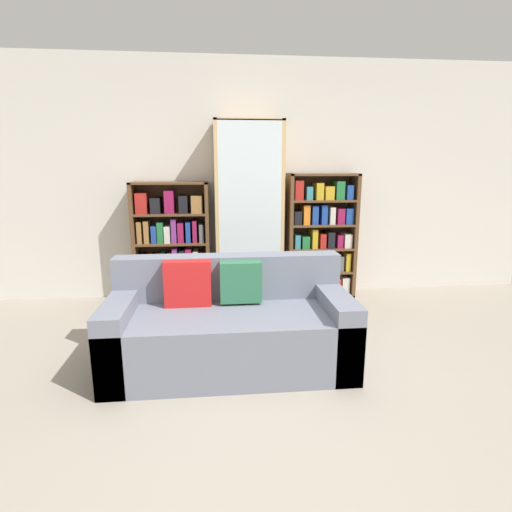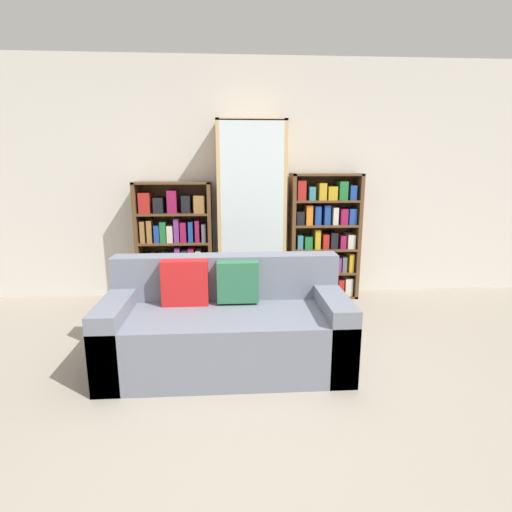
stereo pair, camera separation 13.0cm
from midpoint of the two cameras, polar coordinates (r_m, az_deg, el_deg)
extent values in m
plane|color=gray|center=(2.69, 1.02, -21.83)|extent=(16.00, 16.00, 0.00)
cube|color=beige|center=(4.72, -1.45, 10.67)|extent=(7.18, 0.06, 2.70)
cube|color=slate|center=(3.14, -2.99, -11.66)|extent=(1.83, 0.83, 0.46)
cube|color=slate|center=(3.30, -3.15, -2.91)|extent=(1.83, 0.20, 0.36)
cube|color=slate|center=(3.22, -17.92, -10.54)|extent=(0.20, 0.83, 0.58)
cube|color=slate|center=(3.23, 11.82, -10.08)|extent=(0.20, 0.83, 0.58)
cube|color=red|center=(3.16, -8.95, -3.79)|extent=(0.36, 0.12, 0.36)
cube|color=#2D6B47|center=(3.15, -1.45, -3.69)|extent=(0.32, 0.12, 0.32)
cube|color=brown|center=(4.69, -15.59, 1.88)|extent=(0.04, 0.32, 1.35)
cube|color=brown|center=(4.59, -5.71, 2.06)|extent=(0.04, 0.32, 1.35)
cube|color=brown|center=(4.54, -11.06, 10.23)|extent=(0.84, 0.32, 0.02)
cube|color=brown|center=(4.79, -10.38, -5.85)|extent=(0.84, 0.32, 0.02)
cube|color=brown|center=(4.77, -10.49, 2.33)|extent=(0.84, 0.01, 1.35)
cube|color=brown|center=(4.69, -10.54, -1.94)|extent=(0.76, 0.32, 0.02)
cube|color=brown|center=(4.62, -10.71, 1.98)|extent=(0.76, 0.32, 0.02)
cube|color=brown|center=(4.57, -10.88, 5.99)|extent=(0.76, 0.32, 0.02)
cube|color=gold|center=(4.79, -14.45, -4.30)|extent=(0.05, 0.24, 0.26)
cube|color=orange|center=(4.78, -13.36, -4.62)|extent=(0.07, 0.24, 0.20)
cube|color=gold|center=(4.76, -12.42, -4.26)|extent=(0.07, 0.24, 0.26)
cube|color=#237038|center=(4.75, -11.45, -4.44)|extent=(0.07, 0.24, 0.23)
cube|color=#AD231E|center=(4.74, -10.42, -4.36)|extent=(0.07, 0.24, 0.24)
cube|color=#5B5B60|center=(4.73, -9.42, -4.29)|extent=(0.06, 0.24, 0.25)
cube|color=#237038|center=(4.72, -8.41, -4.44)|extent=(0.06, 0.24, 0.23)
cube|color=#237038|center=(4.72, -7.46, -4.50)|extent=(0.06, 0.24, 0.21)
cube|color=#237038|center=(4.72, -6.48, -4.74)|extent=(0.07, 0.24, 0.17)
cube|color=black|center=(4.71, -14.63, -0.78)|extent=(0.06, 0.24, 0.18)
cube|color=orange|center=(4.69, -13.81, -0.75)|extent=(0.06, 0.24, 0.19)
cube|color=olive|center=(4.68, -12.82, -0.75)|extent=(0.05, 0.24, 0.19)
cube|color=#237038|center=(4.67, -11.99, -0.61)|extent=(0.06, 0.24, 0.21)
cube|color=#AD231E|center=(4.66, -11.04, -0.61)|extent=(0.05, 0.24, 0.20)
cube|color=#7A3384|center=(4.64, -10.22, -0.25)|extent=(0.06, 0.24, 0.26)
cube|color=black|center=(4.64, -9.25, -0.40)|extent=(0.06, 0.24, 0.24)
cube|color=#8E1947|center=(4.63, -8.37, -0.26)|extent=(0.06, 0.24, 0.26)
cube|color=beige|center=(4.63, -7.39, -0.45)|extent=(0.06, 0.24, 0.22)
cube|color=#AD231E|center=(4.63, -6.47, -0.66)|extent=(0.05, 0.24, 0.19)
cube|color=olive|center=(4.64, -14.93, 3.47)|extent=(0.05, 0.24, 0.24)
cube|color=olive|center=(4.63, -14.01, 3.54)|extent=(0.05, 0.24, 0.25)
cube|color=#1E4293|center=(4.62, -13.03, 3.21)|extent=(0.06, 0.24, 0.19)
cube|color=#237038|center=(4.60, -12.19, 3.48)|extent=(0.07, 0.24, 0.23)
cube|color=beige|center=(4.60, -11.26, 3.22)|extent=(0.06, 0.24, 0.18)
cube|color=#7A3384|center=(4.58, -10.37, 3.74)|extent=(0.06, 0.24, 0.27)
cube|color=#8E1947|center=(4.58, -9.44, 3.49)|extent=(0.06, 0.24, 0.22)
cube|color=#1E4293|center=(4.57, -8.42, 3.55)|extent=(0.05, 0.24, 0.23)
cube|color=#8E1947|center=(4.56, -7.52, 3.66)|extent=(0.05, 0.24, 0.24)
cube|color=#5B5B60|center=(4.56, -6.60, 3.42)|extent=(0.05, 0.24, 0.20)
cube|color=#AD231E|center=(4.59, -14.68, 7.39)|extent=(0.12, 0.24, 0.22)
cube|color=black|center=(4.57, -12.84, 7.12)|extent=(0.10, 0.24, 0.17)
cube|color=#8E1947|center=(4.55, -10.99, 7.67)|extent=(0.10, 0.24, 0.25)
cube|color=black|center=(4.53, -9.08, 7.36)|extent=(0.09, 0.24, 0.19)
cube|color=olive|center=(4.52, -7.22, 7.41)|extent=(0.12, 0.24, 0.19)
cube|color=tan|center=(4.51, -4.41, 6.12)|extent=(0.04, 0.36, 2.01)
cube|color=tan|center=(4.56, 4.68, 6.19)|extent=(0.04, 0.36, 2.01)
cube|color=tan|center=(4.52, 0.17, 18.76)|extent=(0.76, 0.36, 0.02)
cube|color=tan|center=(4.74, 0.15, -5.81)|extent=(0.76, 0.36, 0.02)
cube|color=tan|center=(4.70, 0.01, 6.42)|extent=(0.76, 0.01, 2.01)
cube|color=silver|center=(4.35, 0.31, 5.90)|extent=(0.68, 0.01, 1.98)
cube|color=tan|center=(4.63, 0.15, -1.07)|extent=(0.68, 0.32, 0.02)
cube|color=tan|center=(4.55, 0.16, 3.72)|extent=(0.68, 0.32, 0.02)
cube|color=tan|center=(4.51, 0.16, 8.65)|extent=(0.68, 0.32, 0.02)
cube|color=tan|center=(4.49, 0.16, 13.63)|extent=(0.68, 0.32, 0.02)
cylinder|color=silver|center=(4.73, -3.08, -5.28)|extent=(0.01, 0.01, 0.07)
cone|color=silver|center=(4.71, -3.09, -4.37)|extent=(0.07, 0.07, 0.09)
cylinder|color=silver|center=(4.73, -1.79, -5.25)|extent=(0.01, 0.01, 0.07)
cone|color=silver|center=(4.71, -1.80, -4.34)|extent=(0.07, 0.07, 0.09)
cylinder|color=silver|center=(4.71, -0.48, -5.35)|extent=(0.01, 0.01, 0.07)
cone|color=silver|center=(4.68, -0.48, -4.43)|extent=(0.07, 0.07, 0.09)
cylinder|color=silver|center=(4.75, 0.78, -5.18)|extent=(0.01, 0.01, 0.07)
cone|color=silver|center=(4.73, 0.78, -4.28)|extent=(0.07, 0.07, 0.09)
cylinder|color=silver|center=(4.75, 2.06, -5.17)|extent=(0.01, 0.01, 0.07)
cone|color=silver|center=(4.73, 2.07, -4.27)|extent=(0.07, 0.07, 0.09)
cylinder|color=silver|center=(4.74, 3.37, -5.23)|extent=(0.01, 0.01, 0.07)
cone|color=silver|center=(4.72, 3.38, -4.32)|extent=(0.07, 0.07, 0.09)
cylinder|color=silver|center=(4.62, -2.48, -0.44)|extent=(0.01, 0.01, 0.08)
cone|color=silver|center=(4.60, -2.49, 0.65)|extent=(0.09, 0.09, 0.10)
cylinder|color=silver|center=(4.62, 0.15, -0.42)|extent=(0.01, 0.01, 0.08)
cone|color=silver|center=(4.60, 0.15, 0.66)|extent=(0.09, 0.09, 0.10)
cylinder|color=silver|center=(4.64, 2.77, -0.40)|extent=(0.01, 0.01, 0.08)
cone|color=silver|center=(4.62, 2.78, 0.69)|extent=(0.09, 0.09, 0.10)
cylinder|color=silver|center=(4.54, -2.87, 4.29)|extent=(0.01, 0.01, 0.07)
cone|color=silver|center=(4.53, -2.88, 5.24)|extent=(0.09, 0.09, 0.08)
cylinder|color=silver|center=(4.55, -0.86, 4.32)|extent=(0.01, 0.01, 0.07)
cone|color=silver|center=(4.54, -0.86, 5.27)|extent=(0.09, 0.09, 0.08)
cylinder|color=silver|center=(4.55, 1.16, 4.31)|extent=(0.01, 0.01, 0.07)
cone|color=silver|center=(4.54, 1.16, 5.27)|extent=(0.09, 0.09, 0.08)
cylinder|color=silver|center=(4.57, 3.15, 4.33)|extent=(0.01, 0.01, 0.07)
cone|color=silver|center=(4.56, 3.17, 5.28)|extent=(0.09, 0.09, 0.08)
cylinder|color=silver|center=(4.47, -2.92, 9.19)|extent=(0.01, 0.01, 0.07)
cone|color=silver|center=(4.47, -2.93, 10.15)|extent=(0.09, 0.09, 0.08)
cylinder|color=silver|center=(4.48, -0.86, 9.21)|extent=(0.01, 0.01, 0.07)
cone|color=silver|center=(4.48, -0.86, 10.17)|extent=(0.09, 0.09, 0.08)
cylinder|color=silver|center=(4.51, 1.18, 9.23)|extent=(0.01, 0.01, 0.07)
cone|color=silver|center=(4.50, 1.19, 10.18)|extent=(0.09, 0.09, 0.08)
cylinder|color=silver|center=(4.52, 3.23, 9.22)|extent=(0.01, 0.01, 0.07)
cone|color=silver|center=(4.51, 3.24, 10.17)|extent=(0.09, 0.09, 0.08)
cylinder|color=silver|center=(4.50, -2.98, 14.21)|extent=(0.01, 0.01, 0.07)
cone|color=silver|center=(4.50, -2.99, 15.20)|extent=(0.09, 0.09, 0.09)
cylinder|color=silver|center=(4.49, -0.89, 14.23)|extent=(0.01, 0.01, 0.07)
cone|color=silver|center=(4.50, -0.89, 15.21)|extent=(0.09, 0.09, 0.09)
cylinder|color=silver|center=(4.52, 1.18, 14.22)|extent=(0.01, 0.01, 0.07)
cone|color=silver|center=(4.52, 1.19, 15.20)|extent=(0.09, 0.09, 0.09)
cylinder|color=silver|center=(4.53, 3.26, 14.20)|extent=(0.01, 0.01, 0.07)
cone|color=silver|center=(4.53, 3.27, 15.18)|extent=(0.09, 0.09, 0.09)
cube|color=brown|center=(4.64, 5.93, 2.72)|extent=(0.04, 0.32, 1.44)
cube|color=brown|center=(4.82, 14.82, 2.75)|extent=(0.04, 0.32, 1.44)
cube|color=brown|center=(4.65, 10.82, 11.35)|extent=(0.80, 0.32, 0.02)
cube|color=brown|center=(4.89, 10.12, -5.44)|extent=(0.80, 0.32, 0.02)
cube|color=brown|center=(4.87, 10.02, 3.06)|extent=(0.80, 0.01, 1.44)
cube|color=brown|center=(4.81, 10.26, -2.15)|extent=(0.72, 0.32, 0.02)
cube|color=brown|center=(4.74, 10.39, 1.09)|extent=(0.72, 0.32, 0.02)
cube|color=brown|center=(4.70, 10.53, 4.41)|extent=(0.72, 0.32, 0.02)
cube|color=brown|center=(4.66, 10.67, 7.79)|extent=(0.72, 0.32, 0.02)
cube|color=#237038|center=(4.79, 6.73, -4.59)|extent=(0.08, 0.24, 0.15)
cube|color=#237038|center=(4.81, 7.92, -4.61)|extent=(0.08, 0.24, 0.14)
cube|color=#AD231E|center=(4.82, 9.02, -4.29)|extent=(0.08, 0.24, 0.19)
cube|color=#AD231E|center=(4.85, 10.18, -4.43)|extent=(0.09, 0.24, 0.16)
cube|color=black|center=(4.88, 11.29, -4.47)|extent=(0.08, 0.24, 0.15)
cube|color=#AD231E|center=(4.90, 12.50, -4.16)|extent=(0.06, 0.24, 0.20)
cube|color=beige|center=(4.92, 13.53, -4.05)|extent=(0.09, 0.24, 0.21)
cube|color=orange|center=(4.70, 6.69, -0.85)|extent=(0.05, 0.24, 0.22)
cube|color=olive|center=(4.72, 7.64, -1.03)|extent=(0.06, 0.24, 0.18)
cube|color=#AD231E|center=(4.74, 8.52, -0.97)|extent=(0.06, 0.24, 0.19)
cube|color=beige|center=(4.75, 9.41, -0.98)|extent=(0.05, 0.24, 0.19)
cube|color=teal|center=(4.78, 10.28, -1.21)|extent=(0.06, 0.24, 0.14)
cube|color=#AD231E|center=(4.79, 11.25, -1.07)|extent=(0.05, 0.24, 0.16)
cube|color=#7A3384|center=(4.81, 12.13, -1.03)|extent=(0.07, 0.24, 0.17)
cube|color=#5B5B60|center=(4.83, 12.96, -0.96)|extent=(0.05, 0.24, 0.18)
cube|color=gold|center=(4.85, 13.88, -0.73)|extent=(0.05, 0.24, 0.21)
cube|color=teal|center=(4.65, 6.93, 2.13)|extent=(0.06, 0.24, 0.16)
cube|color=#237038|center=(4.67, 8.09, 2.03)|extent=(0.08, 0.24, 0.14)
cube|color=gold|center=(4.69, 9.34, 2.52)|extent=(0.06, 0.24, 0.22)
cube|color=#AD231E|center=(4.72, 10.47, 2.20)|extent=(0.07, 0.24, 0.17)
cube|color=black|center=(4.74, 11.59, 2.32)|extent=(0.08, 0.24, 0.19)
cube|color=#8E1947|center=(4.77, 12.79, 2.11)|extent=(0.06, 0.24, 0.15)
cube|color=beige|center=(4.80, 13.90, 2.18)|extent=(0.09, 0.24, 0.16)
cube|color=black|center=(4.61, 6.97, 5.48)|extent=(0.08, 0.24, 0.15)
cube|color=orange|center=(4.63, 8.21, 5.89)|extent=(0.07, 0.24, 0.22)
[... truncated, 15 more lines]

